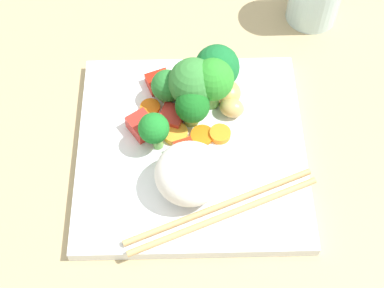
{
  "coord_description": "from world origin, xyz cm",
  "views": [
    {
      "loc": [
        -34.31,
        -1.26,
        55.84
      ],
      "look_at": [
        -1.04,
        -0.11,
        3.46
      ],
      "focal_mm": 52.36,
      "sensor_mm": 36.0,
      "label": 1
    }
  ],
  "objects_px": {
    "rice_mound": "(187,173)",
    "carrot_slice_3": "(202,135)",
    "chopstick_pair": "(222,211)",
    "square_plate": "(191,149)",
    "broccoli_floret_2": "(189,107)"
  },
  "relations": [
    {
      "from": "rice_mound",
      "to": "chopstick_pair",
      "type": "distance_m",
      "value": 0.05
    },
    {
      "from": "carrot_slice_3",
      "to": "chopstick_pair",
      "type": "relative_size",
      "value": 0.13
    },
    {
      "from": "carrot_slice_3",
      "to": "broccoli_floret_2",
      "type": "bearing_deg",
      "value": 38.92
    },
    {
      "from": "rice_mound",
      "to": "broccoli_floret_2",
      "type": "bearing_deg",
      "value": 0.53
    },
    {
      "from": "square_plate",
      "to": "rice_mound",
      "type": "bearing_deg",
      "value": 176.87
    },
    {
      "from": "rice_mound",
      "to": "chopstick_pair",
      "type": "relative_size",
      "value": 0.36
    },
    {
      "from": "square_plate",
      "to": "rice_mound",
      "type": "relative_size",
      "value": 3.48
    },
    {
      "from": "rice_mound",
      "to": "chopstick_pair",
      "type": "height_order",
      "value": "rice_mound"
    },
    {
      "from": "rice_mound",
      "to": "carrot_slice_3",
      "type": "relative_size",
      "value": 2.75
    },
    {
      "from": "carrot_slice_3",
      "to": "chopstick_pair",
      "type": "xyz_separation_m",
      "value": [
        -0.1,
        -0.02,
        0.0
      ]
    },
    {
      "from": "square_plate",
      "to": "carrot_slice_3",
      "type": "height_order",
      "value": "carrot_slice_3"
    },
    {
      "from": "broccoli_floret_2",
      "to": "chopstick_pair",
      "type": "height_order",
      "value": "broccoli_floret_2"
    },
    {
      "from": "broccoli_floret_2",
      "to": "chopstick_pair",
      "type": "bearing_deg",
      "value": -161.26
    },
    {
      "from": "square_plate",
      "to": "chopstick_pair",
      "type": "xyz_separation_m",
      "value": [
        -0.08,
        -0.04,
        0.01
      ]
    },
    {
      "from": "square_plate",
      "to": "broccoli_floret_2",
      "type": "xyz_separation_m",
      "value": [
        0.03,
        0.0,
        0.04
      ]
    }
  ]
}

